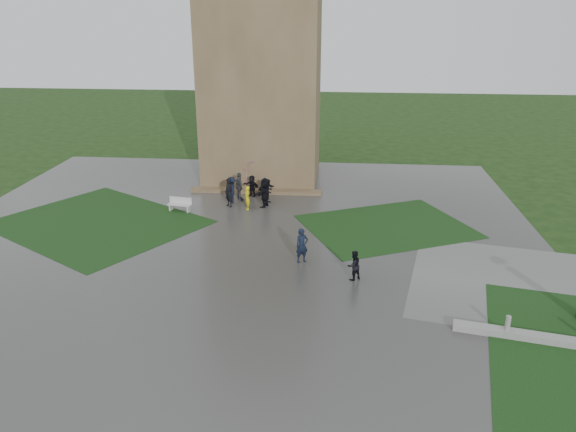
# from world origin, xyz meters

# --- Properties ---
(ground) EXTENTS (120.00, 120.00, 0.00)m
(ground) POSITION_xyz_m (0.00, 0.00, 0.00)
(ground) COLOR black
(plaza) EXTENTS (34.00, 34.00, 0.02)m
(plaza) POSITION_xyz_m (0.00, 2.00, 0.01)
(plaza) COLOR #343432
(plaza) RESTS_ON ground
(lawn_inset_left) EXTENTS (14.10, 13.46, 0.01)m
(lawn_inset_left) POSITION_xyz_m (-8.50, 4.00, 0.03)
(lawn_inset_left) COLOR black
(lawn_inset_left) RESTS_ON plaza
(lawn_inset_right) EXTENTS (11.12, 10.15, 0.01)m
(lawn_inset_right) POSITION_xyz_m (8.50, 5.00, 0.03)
(lawn_inset_right) COLOR black
(lawn_inset_right) RESTS_ON plaza
(tower) EXTENTS (8.00, 8.00, 18.00)m
(tower) POSITION_xyz_m (0.00, 15.00, 9.00)
(tower) COLOR brown
(tower) RESTS_ON ground
(tower_plinth) EXTENTS (9.00, 0.80, 0.22)m
(tower_plinth) POSITION_xyz_m (0.00, 10.60, 0.13)
(tower_plinth) COLOR brown
(tower_plinth) RESTS_ON plaza
(bench) EXTENTS (1.55, 0.70, 0.87)m
(bench) POSITION_xyz_m (-4.21, 6.51, 0.46)
(bench) COLOR beige
(bench) RESTS_ON plaza
(visitor_cluster) EXTENTS (3.22, 3.72, 2.65)m
(visitor_cluster) POSITION_xyz_m (-0.05, 8.47, 1.09)
(visitor_cluster) COLOR black
(visitor_cluster) RESTS_ON plaza
(pedestrian_mid) EXTENTS (0.77, 0.67, 1.77)m
(pedestrian_mid) POSITION_xyz_m (3.89, -0.25, 0.90)
(pedestrian_mid) COLOR black
(pedestrian_mid) RESTS_ON plaza
(pedestrian_near) EXTENTS (0.81, 0.75, 1.45)m
(pedestrian_near) POSITION_xyz_m (6.42, -1.98, 0.75)
(pedestrian_near) COLOR black
(pedestrian_near) RESTS_ON plaza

